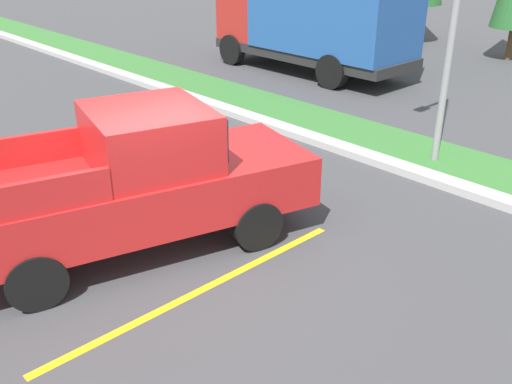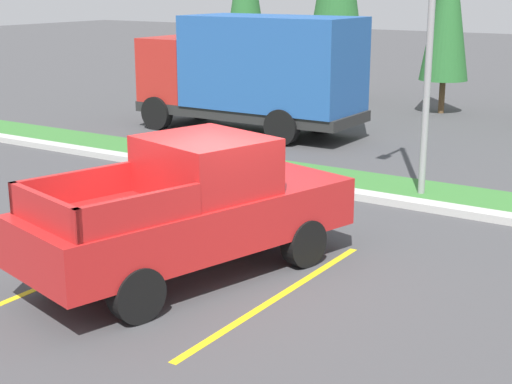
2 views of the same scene
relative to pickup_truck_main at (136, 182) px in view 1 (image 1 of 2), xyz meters
The scene contains 7 objects.
ground_plane 1.14m from the pickup_truck_main, 35.85° to the left, with size 120.00×120.00×0.00m, color #424244.
parking_line_near 1.88m from the pickup_truck_main, behind, with size 0.12×4.80×0.01m, color yellow.
parking_line_far 1.85m from the pickup_truck_main, ahead, with size 0.12×4.80×0.01m, color yellow.
curb_strip 5.37m from the pickup_truck_main, 85.96° to the left, with size 56.00×0.40×0.15m, color #B2B2AD.
grass_median 6.46m from the pickup_truck_main, 86.66° to the left, with size 56.00×1.80×0.06m, color #387533.
pickup_truck_main is the anchor object (origin of this frame).
cargo_truck_distant 11.58m from the pickup_truck_main, 118.90° to the left, with size 6.81×2.52×3.40m.
Camera 1 is at (6.23, -4.08, 4.39)m, focal length 40.00 mm.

